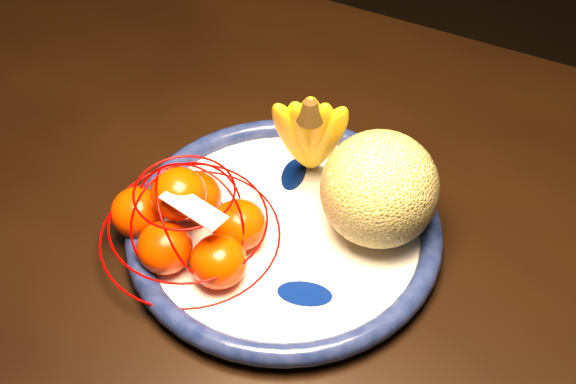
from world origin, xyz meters
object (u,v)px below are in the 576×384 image
at_px(dining_table, 199,230).
at_px(fruit_bowl, 284,230).
at_px(cantaloupe, 380,189).
at_px(banana_bunch, 311,132).
at_px(mandarin_bag, 189,223).

relative_size(dining_table, fruit_bowl, 4.12).
height_order(dining_table, cantaloupe, cantaloupe).
distance_m(banana_bunch, mandarin_bag, 0.17).
bearing_deg(cantaloupe, dining_table, -172.85).
height_order(cantaloupe, mandarin_bag, cantaloupe).
distance_m(dining_table, banana_bunch, 0.23).
distance_m(fruit_bowl, cantaloupe, 0.12).
xyz_separation_m(dining_table, banana_bunch, (0.13, 0.06, 0.18)).
bearing_deg(dining_table, banana_bunch, 23.71).
height_order(fruit_bowl, mandarin_bag, mandarin_bag).
height_order(dining_table, mandarin_bag, mandarin_bag).
height_order(dining_table, fruit_bowl, fruit_bowl).
xyz_separation_m(banana_bunch, mandarin_bag, (-0.08, -0.14, -0.05)).
bearing_deg(cantaloupe, banana_bunch, 163.14).
height_order(cantaloupe, banana_bunch, banana_bunch).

